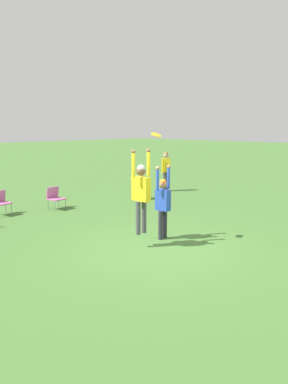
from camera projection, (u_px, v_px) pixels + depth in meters
ground_plane at (157, 248)px, 9.32m from camera, size 120.00×120.00×0.00m
person_jumping at (141, 189)px, 9.18m from camera, size 0.62×0.48×2.11m
person_defending at (163, 201)px, 9.91m from camera, size 0.54×0.40×1.98m
frisbee at (156, 135)px, 9.34m from camera, size 0.28×0.26×0.12m
camping_chair_2 at (1, 201)px, 12.74m from camera, size 0.56×0.60×0.82m
camping_chair_3 at (141, 187)px, 15.54m from camera, size 0.66×0.72×0.84m
camping_chair_4 at (55, 196)px, 13.66m from camera, size 0.59×0.63×0.80m
person_spectator_near at (166, 167)px, 17.30m from camera, size 0.55×0.43×1.84m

